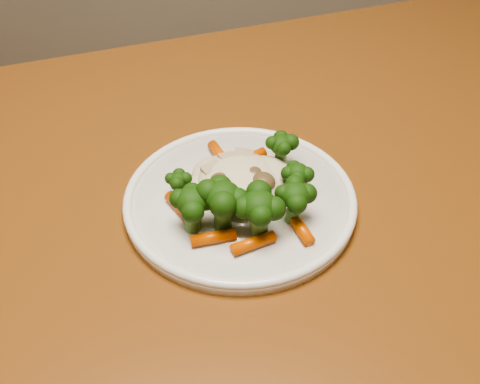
# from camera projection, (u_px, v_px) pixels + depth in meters

# --- Properties ---
(dining_table) EXTENTS (1.33, 1.08, 0.75)m
(dining_table) POSITION_uv_depth(u_px,v_px,m) (225.00, 275.00, 0.70)
(dining_table) COLOR brown
(dining_table) RESTS_ON ground
(plate) EXTENTS (0.24, 0.24, 0.01)m
(plate) POSITION_uv_depth(u_px,v_px,m) (240.00, 202.00, 0.63)
(plate) COLOR white
(plate) RESTS_ON dining_table
(meal) EXTENTS (0.16, 0.17, 0.05)m
(meal) POSITION_uv_depth(u_px,v_px,m) (243.00, 191.00, 0.61)
(meal) COLOR beige
(meal) RESTS_ON plate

